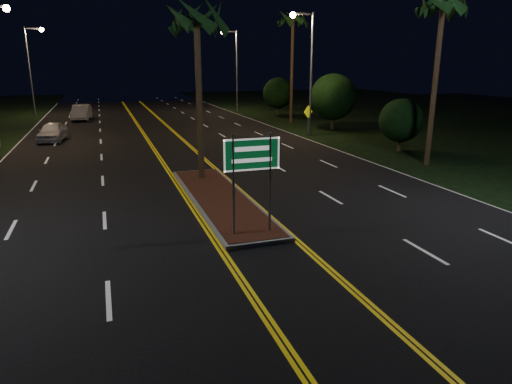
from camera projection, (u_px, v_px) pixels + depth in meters
name	position (u px, v px, depth m)	size (l,w,h in m)	color
ground	(285.00, 273.00, 12.18)	(120.00, 120.00, 0.00)	black
grass_right	(475.00, 121.00, 44.19)	(40.00, 110.00, 0.01)	black
median_island	(220.00, 199.00, 18.54)	(2.25, 10.25, 0.17)	gray
highway_sign	(252.00, 164.00, 14.08)	(1.80, 0.08, 3.20)	gray
streetlight_left_far	(33.00, 61.00, 47.52)	(1.91, 0.44, 9.00)	gray
streetlight_right_mid	(307.00, 60.00, 33.97)	(1.91, 0.44, 9.00)	gray
streetlight_right_far	(234.00, 61.00, 52.21)	(1.91, 0.44, 9.00)	gray
palm_median	(197.00, 18.00, 19.78)	(2.40, 2.40, 8.30)	#382819
palm_right_near	(443.00, 5.00, 22.91)	(2.40, 2.40, 9.30)	#382819
palm_right_far	(293.00, 20.00, 40.99)	(2.40, 2.40, 10.30)	#382819
shrub_near	(401.00, 120.00, 28.57)	(2.70, 2.70, 3.30)	#382819
shrub_mid	(333.00, 97.00, 37.63)	(3.78, 3.78, 4.62)	#382819
shrub_far	(278.00, 93.00, 48.62)	(3.24, 3.24, 3.96)	#382819
car_near	(52.00, 130.00, 32.64)	(2.01, 4.68, 1.56)	silver
car_far	(81.00, 111.00, 44.97)	(2.20, 5.13, 1.71)	silver
warning_sign	(308.00, 116.00, 35.08)	(0.88, 0.43, 2.30)	gray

